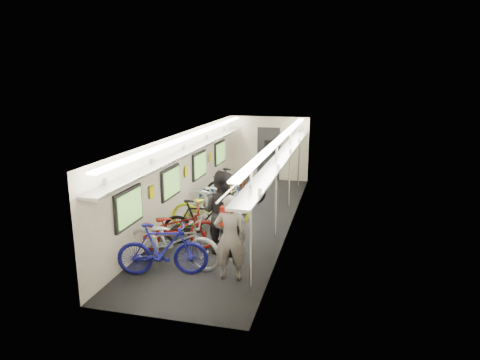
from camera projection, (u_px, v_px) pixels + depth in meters
The scene contains 14 objects.
train_car_shell at pixel (230, 156), 12.13m from camera, with size 10.00×10.00×10.00m.
bicycle_0 at pixel (173, 240), 8.88m from camera, with size 0.76×2.17×1.14m, color #A0A0A5.
bicycle_1 at pixel (163, 249), 8.48m from camera, with size 0.51×1.82×1.09m, color navy.
bicycle_2 at pixel (175, 228), 9.71m from camera, with size 0.71×2.03×1.07m, color maroon.
bicycle_3 at pixel (201, 222), 10.01m from camera, with size 0.52×1.83×1.10m, color black.
bicycle_4 at pixel (211, 208), 11.16m from camera, with size 0.70×2.02×1.06m, color #D0D714.
bicycle_5 at pixel (214, 212), 10.85m from camera, with size 0.50×1.75×1.05m, color silver.
bicycle_6 at pixel (219, 195), 12.31m from camera, with size 0.71×2.03×1.07m, color silver.
bicycle_7 at pixel (225, 194), 12.52m from camera, with size 0.48×1.71×1.03m, color #184294.
bicycle_8 at pixel (229, 191), 13.05m from camera, with size 0.61×1.75×0.92m, color #9D3B11.
bicycle_9 at pixel (236, 186), 13.21m from camera, with size 0.53×1.87×1.13m, color black.
passenger_near at pixel (230, 238), 8.25m from camera, with size 0.63×0.41×1.72m, color gray.
passenger_mid at pixel (221, 212), 9.48m from camera, with size 0.92×0.72×1.90m, color black.
backpack at pixel (227, 216), 8.18m from camera, with size 0.26×0.14×0.38m, color #A11A10.
Camera 1 is at (2.79, -10.80, 3.92)m, focal length 32.00 mm.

